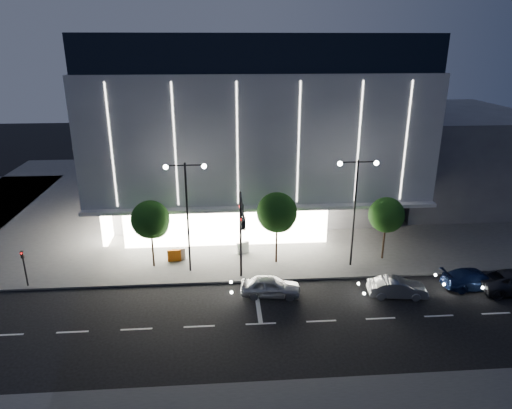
{
  "coord_description": "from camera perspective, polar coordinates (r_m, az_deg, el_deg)",
  "views": [
    {
      "loc": [
        -0.22,
        -26.79,
        17.34
      ],
      "look_at": [
        2.37,
        7.67,
        5.0
      ],
      "focal_mm": 32.0,
      "sensor_mm": 36.0,
      "label": 1
    }
  ],
  "objects": [
    {
      "name": "traffic_mast",
      "position": [
        32.57,
        -1.84,
        -2.57
      ],
      "size": [
        0.33,
        5.89,
        7.07
      ],
      "color": "black",
      "rests_on": "ground"
    },
    {
      "name": "barrier_c",
      "position": [
        38.61,
        -10.18,
        -6.3
      ],
      "size": [
        1.11,
        0.3,
        1.0
      ],
      "primitive_type": "cube",
      "rotation": [
        0.0,
        0.0,
        0.05
      ],
      "color": "#CE580B",
      "rests_on": "sidewalk_museum"
    },
    {
      "name": "car_lead",
      "position": [
        33.39,
        1.83,
        -10.18
      ],
      "size": [
        4.52,
        2.27,
        1.48
      ],
      "primitive_type": "imported",
      "rotation": [
        0.0,
        0.0,
        1.45
      ],
      "color": "#A9ACB1",
      "rests_on": "ground"
    },
    {
      "name": "car_third",
      "position": [
        38.04,
        25.68,
        -8.38
      ],
      "size": [
        4.89,
        2.01,
        1.42
      ],
      "primitive_type": "imported",
      "rotation": [
        0.0,
        0.0,
        1.58
      ],
      "color": "navy",
      "rests_on": "ground"
    },
    {
      "name": "annex_building",
      "position": [
        58.48,
        22.58,
        5.96
      ],
      "size": [
        16.0,
        20.0,
        10.0
      ],
      "primitive_type": "cube",
      "color": "#4C4C51",
      "rests_on": "ground"
    },
    {
      "name": "street_lamp_east",
      "position": [
        36.19,
        12.33,
        0.85
      ],
      "size": [
        3.16,
        0.36,
        9.0
      ],
      "color": "black",
      "rests_on": "ground"
    },
    {
      "name": "barrier_b",
      "position": [
        38.86,
        -9.58,
        -6.08
      ],
      "size": [
        1.12,
        0.33,
        1.0
      ],
      "primitive_type": "cube",
      "rotation": [
        0.0,
        0.0,
        -0.07
      ],
      "color": "silver",
      "rests_on": "sidewalk_museum"
    },
    {
      "name": "sidewalk_museum",
      "position": [
        53.9,
        1.48,
        0.96
      ],
      "size": [
        70.0,
        40.0,
        0.15
      ],
      "primitive_type": "cube",
      "color": "#474747",
      "rests_on": "ground"
    },
    {
      "name": "street_lamp_west",
      "position": [
        34.82,
        -8.65,
        0.34
      ],
      "size": [
        3.16,
        0.36,
        9.0
      ],
      "color": "black",
      "rests_on": "ground"
    },
    {
      "name": "museum",
      "position": [
        49.86,
        -0.58,
        10.34
      ],
      "size": [
        30.0,
        25.8,
        18.0
      ],
      "color": "#4C4C51",
      "rests_on": "ground"
    },
    {
      "name": "barrier_d",
      "position": [
        39.41,
        -1.67,
        -5.41
      ],
      "size": [
        1.1,
        0.68,
        1.0
      ],
      "primitive_type": "cube",
      "rotation": [
        0.0,
        0.0,
        0.43
      ],
      "color": "white",
      "rests_on": "sidewalk_museum"
    },
    {
      "name": "tree_mid",
      "position": [
        36.48,
        2.66,
        -1.26
      ],
      "size": [
        3.25,
        3.25,
        6.15
      ],
      "color": "black",
      "rests_on": "ground"
    },
    {
      "name": "ped_signal_far",
      "position": [
        37.9,
        -27.0,
        -6.72
      ],
      "size": [
        0.22,
        0.24,
        3.0
      ],
      "color": "black",
      "rests_on": "ground"
    },
    {
      "name": "ground",
      "position": [
        31.92,
        -3.31,
        -13.29
      ],
      "size": [
        160.0,
        160.0,
        0.0
      ],
      "primitive_type": "plane",
      "color": "black",
      "rests_on": "ground"
    },
    {
      "name": "tree_right",
      "position": [
        38.73,
        16.0,
        -1.48
      ],
      "size": [
        2.91,
        2.91,
        5.51
      ],
      "color": "black",
      "rests_on": "ground"
    },
    {
      "name": "car_second",
      "position": [
        34.8,
        17.23,
        -9.91
      ],
      "size": [
        4.31,
        1.91,
        1.38
      ],
      "primitive_type": "imported",
      "rotation": [
        0.0,
        0.0,
        1.46
      ],
      "color": "#96999D",
      "rests_on": "ground"
    },
    {
      "name": "tree_left",
      "position": [
        36.79,
        -13.01,
        -2.08
      ],
      "size": [
        3.02,
        3.02,
        5.72
      ],
      "color": "black",
      "rests_on": "ground"
    }
  ]
}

